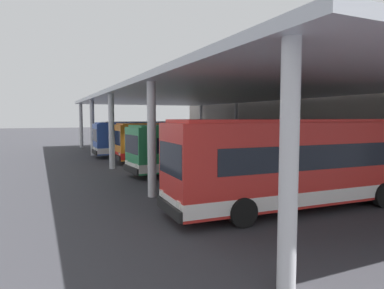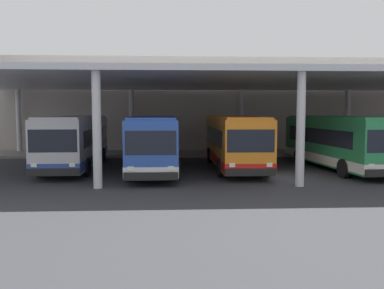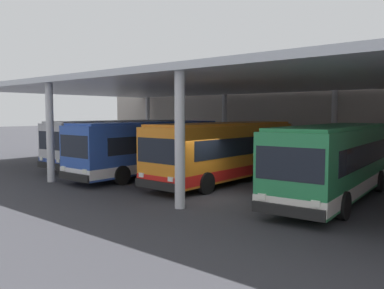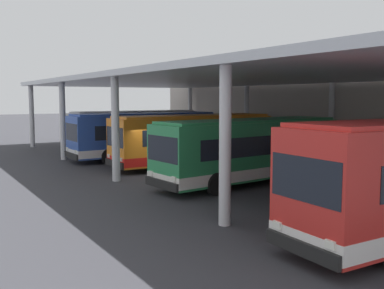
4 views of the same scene
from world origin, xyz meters
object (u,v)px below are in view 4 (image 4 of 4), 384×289
at_px(bus_nearest_bay, 135,130).
at_px(bus_far_bay, 251,150).
at_px(bus_second_bay, 145,135).
at_px(bus_middle_bay, 194,139).

distance_m(bus_nearest_bay, bus_far_bay, 15.76).
xyz_separation_m(bus_second_bay, bus_middle_bay, (4.77, 0.98, 0.00)).
relative_size(bus_second_bay, bus_far_bay, 0.99).
bearing_deg(bus_second_bay, bus_nearest_bay, 163.02).
relative_size(bus_middle_bay, bus_far_bay, 0.99).
xyz_separation_m(bus_nearest_bay, bus_middle_bay, (9.62, -0.50, 0.00)).
distance_m(bus_second_bay, bus_far_bay, 10.89).
xyz_separation_m(bus_second_bay, bus_far_bay, (10.88, 0.43, 0.00)).
relative_size(bus_nearest_bay, bus_second_bay, 1.00).
bearing_deg(bus_middle_bay, bus_nearest_bay, 177.02).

